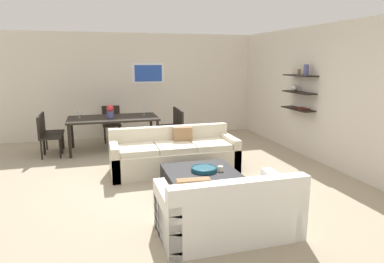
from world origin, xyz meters
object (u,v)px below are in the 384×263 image
object	(u,v)px
loveseat_white	(227,211)
wine_glass_head	(112,109)
sofa_beige	(174,155)
decorative_bowl	(204,169)
dining_table	(113,120)
dining_chair_right_near	(176,127)
dining_chair_left_far	(49,129)
coffee_table	(201,183)
dining_chair_left_near	(46,134)
dining_chair_right_far	(171,123)
centerpiece_vase	(110,111)
wine_glass_left_far	(79,113)
dining_chair_head	(111,121)
candle_jar	(220,169)
wine_glass_right_far	(144,110)

from	to	relation	value
loveseat_white	wine_glass_head	size ratio (longest dim) A/B	8.93
sofa_beige	decorative_bowl	bearing A→B (deg)	-82.21
dining_table	dining_chair_right_near	world-z (taller)	dining_chair_right_near
decorative_bowl	dining_chair_left_far	bearing A→B (deg)	127.37
coffee_table	dining_chair_left_near	bearing A→B (deg)	131.18
decorative_bowl	dining_chair_right_far	world-z (taller)	dining_chair_right_far
sofa_beige	coffee_table	size ratio (longest dim) A/B	2.14
dining_chair_right_far	centerpiece_vase	bearing A→B (deg)	-169.62
dining_table	dining_chair_right_far	bearing A→B (deg)	9.48
coffee_table	dining_chair_left_near	world-z (taller)	dining_chair_left_near
dining_chair_left_near	dining_table	bearing A→B (deg)	9.48
coffee_table	wine_glass_head	distance (m)	3.78
decorative_bowl	dining_chair_left_near	world-z (taller)	dining_chair_left_near
coffee_table	wine_glass_head	bearing A→B (deg)	107.34
sofa_beige	wine_glass_left_far	world-z (taller)	wine_glass_left_far
dining_table	dining_chair_head	size ratio (longest dim) A/B	2.24
dining_table	centerpiece_vase	bearing A→B (deg)	-150.45
loveseat_white	candle_jar	world-z (taller)	loveseat_white
sofa_beige	dining_table	bearing A→B (deg)	118.09
dining_chair_right_near	dining_chair_right_far	xyz separation A→B (m)	(0.00, 0.47, 0.00)
sofa_beige	dining_chair_right_far	xyz separation A→B (m)	(0.42, 2.06, 0.21)
dining_chair_right_near	dining_chair_left_far	size ratio (longest dim) A/B	1.00
decorative_bowl	dining_chair_left_near	xyz separation A→B (m)	(-2.54, 2.87, 0.09)
dining_chair_right_far	dining_chair_right_near	bearing A→B (deg)	-90.00
dining_chair_left_far	sofa_beige	bearing A→B (deg)	-41.02
coffee_table	wine_glass_head	xyz separation A→B (m)	(-1.11, 3.55, 0.69)
loveseat_white	decorative_bowl	bearing A→B (deg)	85.06
sofa_beige	dining_chair_left_far	xyz separation A→B (m)	(-2.37, 2.06, 0.21)
dining_chair_left_far	dining_chair_head	size ratio (longest dim) A/B	1.00
dining_chair_left_near	wine_glass_head	size ratio (longest dim) A/B	4.91
decorative_bowl	wine_glass_right_far	world-z (taller)	wine_glass_right_far
sofa_beige	wine_glass_head	world-z (taller)	wine_glass_head
dining_table	wine_glass_right_far	size ratio (longest dim) A/B	12.18
dining_table	dining_chair_right_near	xyz separation A→B (m)	(1.39, -0.23, -0.18)
coffee_table	centerpiece_vase	world-z (taller)	centerpiece_vase
coffee_table	sofa_beige	bearing A→B (deg)	95.98
dining_chair_head	wine_glass_right_far	xyz separation A→B (m)	(0.72, -0.80, 0.36)
candle_jar	wine_glass_right_far	distance (m)	3.40
dining_chair_left_far	wine_glass_right_far	size ratio (longest dim) A/B	5.43
candle_jar	dining_chair_left_near	size ratio (longest dim) A/B	0.10
decorative_bowl	centerpiece_vase	xyz separation A→B (m)	(-1.21, 3.07, 0.48)
sofa_beige	wine_glass_head	xyz separation A→B (m)	(-0.98, 2.29, 0.58)
coffee_table	decorative_bowl	bearing A→B (deg)	-6.04
coffee_table	decorative_bowl	xyz separation A→B (m)	(0.04, -0.00, 0.22)
decorative_bowl	centerpiece_vase	world-z (taller)	centerpiece_vase
wine_glass_left_far	loveseat_white	bearing A→B (deg)	-68.31
sofa_beige	dining_chair_head	world-z (taller)	dining_chair_head
loveseat_white	wine_glass_right_far	size ratio (longest dim) A/B	9.86
sofa_beige	decorative_bowl	world-z (taller)	sofa_beige
candle_jar	dining_table	size ratio (longest dim) A/B	0.04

